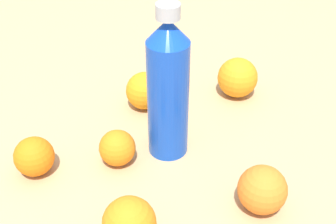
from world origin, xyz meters
name	(u,v)px	position (x,y,z in m)	size (l,w,h in m)	color
ground_plane	(173,160)	(0.00, 0.00, 0.00)	(2.40, 2.40, 0.00)	tan
water_bottle	(168,88)	(0.03, 0.02, 0.13)	(0.07, 0.07, 0.27)	blue
orange_0	(145,91)	(0.14, 0.10, 0.04)	(0.07, 0.07, 0.07)	orange
orange_1	(238,78)	(0.24, -0.06, 0.04)	(0.08, 0.08, 0.08)	orange
orange_2	(129,223)	(-0.18, 0.01, 0.04)	(0.08, 0.08, 0.08)	orange
orange_3	(262,190)	(-0.06, -0.16, 0.04)	(0.07, 0.07, 0.07)	orange
orange_4	(34,156)	(-0.10, 0.21, 0.03)	(0.07, 0.07, 0.07)	orange
orange_5	(117,148)	(-0.03, 0.09, 0.03)	(0.06, 0.06, 0.06)	orange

